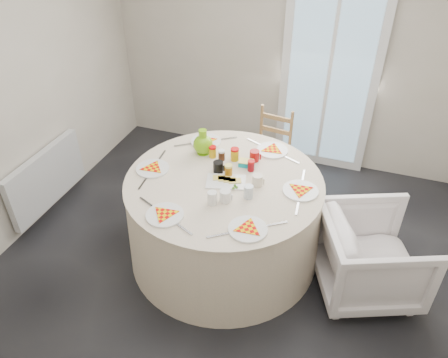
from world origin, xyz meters
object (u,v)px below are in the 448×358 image
(radiator, at_px, (47,178))
(green_pitcher, at_px, (203,145))
(table, at_px, (224,219))
(wooden_chair, at_px, (269,147))
(armchair, at_px, (372,252))

(radiator, distance_m, green_pitcher, 1.61)
(table, bearing_deg, green_pitcher, 133.61)
(wooden_chair, relative_size, green_pitcher, 3.85)
(radiator, bearing_deg, wooden_chair, 30.51)
(table, height_order, armchair, table)
(wooden_chair, bearing_deg, table, -87.03)
(table, distance_m, wooden_chair, 1.12)
(radiator, xyz_separation_m, table, (1.80, 0.01, -0.01))
(green_pitcher, bearing_deg, armchair, -29.59)
(table, distance_m, armchair, 1.21)
(green_pitcher, bearing_deg, table, -64.27)
(table, xyz_separation_m, green_pitcher, (-0.30, 0.32, 0.49))
(radiator, bearing_deg, table, 0.35)
(green_pitcher, bearing_deg, wooden_chair, 45.18)
(radiator, height_order, table, table)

